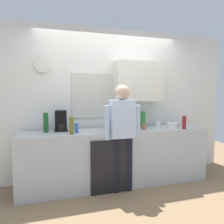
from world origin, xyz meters
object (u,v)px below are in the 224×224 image
(dish_soap, at_px, (76,128))
(cup_terracotta_mug, at_px, (144,127))
(coffee_maker, at_px, (61,122))
(bottle_clear_soda, at_px, (143,119))
(bottle_red_vinegar, at_px, (184,122))
(cup_blue_mug, at_px, (127,125))
(bottle_green_wine, at_px, (46,123))
(bottle_olive_oil, at_px, (72,126))
(cup_white_mug, at_px, (158,124))
(bottle_amber_beer, at_px, (128,123))
(mixing_bowl, at_px, (173,125))
(person_at_sink, at_px, (122,129))

(dish_soap, bearing_deg, cup_terracotta_mug, 0.17)
(coffee_maker, distance_m, bottle_clear_soda, 1.40)
(bottle_red_vinegar, xyz_separation_m, cup_blue_mug, (-0.89, 0.33, -0.06))
(bottle_green_wine, height_order, cup_blue_mug, bottle_green_wine)
(bottle_olive_oil, xyz_separation_m, cup_white_mug, (1.53, 0.24, -0.08))
(bottle_amber_beer, distance_m, cup_terracotta_mug, 0.31)
(bottle_olive_oil, relative_size, bottle_red_vinegar, 1.14)
(coffee_maker, xyz_separation_m, bottle_olive_oil, (0.13, -0.33, -0.02))
(bottle_green_wine, xyz_separation_m, bottle_red_vinegar, (2.20, -0.31, -0.04))
(bottle_amber_beer, relative_size, mixing_bowl, 1.05)
(bottle_clear_soda, xyz_separation_m, cup_blue_mug, (-0.31, -0.04, -0.09))
(coffee_maker, bearing_deg, bottle_red_vinegar, -11.37)
(coffee_maker, xyz_separation_m, cup_blue_mug, (1.09, -0.07, -0.10))
(bottle_red_vinegar, distance_m, cup_white_mug, 0.45)
(bottle_red_vinegar, distance_m, dish_soap, 1.77)
(bottle_olive_oil, relative_size, cup_blue_mug, 2.50)
(cup_white_mug, bearing_deg, cup_blue_mug, 178.01)
(bottle_clear_soda, relative_size, dish_soap, 1.56)
(bottle_amber_beer, distance_m, cup_white_mug, 0.68)
(coffee_maker, relative_size, cup_blue_mug, 3.30)
(bottle_olive_oil, distance_m, mixing_bowl, 1.79)
(bottle_clear_soda, height_order, dish_soap, bottle_clear_soda)
(cup_blue_mug, bearing_deg, mixing_bowl, -6.99)
(bottle_clear_soda, xyz_separation_m, bottle_olive_oil, (-1.27, -0.30, -0.02))
(cup_white_mug, bearing_deg, bottle_clear_soda, 167.02)
(cup_white_mug, bearing_deg, bottle_green_wine, -179.98)
(bottle_red_vinegar, relative_size, dish_soap, 1.22)
(bottle_green_wine, height_order, mixing_bowl, bottle_green_wine)
(coffee_maker, relative_size, bottle_clear_soda, 1.18)
(bottle_clear_soda, xyz_separation_m, dish_soap, (-1.19, -0.22, -0.06))
(bottle_clear_soda, relative_size, bottle_red_vinegar, 1.27)
(coffee_maker, xyz_separation_m, person_at_sink, (0.86, -0.46, -0.08))
(bottle_red_vinegar, distance_m, person_at_sink, 1.12)
(bottle_amber_beer, height_order, cup_white_mug, bottle_amber_beer)
(mixing_bowl, height_order, dish_soap, dish_soap)
(bottle_amber_beer, bearing_deg, person_at_sink, -130.30)
(bottle_amber_beer, xyz_separation_m, bottle_red_vinegar, (0.96, -0.11, -0.01))
(bottle_amber_beer, xyz_separation_m, cup_terracotta_mug, (0.30, 0.04, -0.07))
(cup_white_mug, relative_size, mixing_bowl, 0.43)
(bottle_olive_oil, height_order, cup_white_mug, bottle_olive_oil)
(bottle_clear_soda, height_order, bottle_olive_oil, bottle_clear_soda)
(bottle_green_wine, bearing_deg, cup_blue_mug, 0.89)
(bottle_green_wine, bearing_deg, bottle_red_vinegar, -8.01)
(bottle_clear_soda, xyz_separation_m, person_at_sink, (-0.54, -0.44, -0.08))
(bottle_amber_beer, bearing_deg, cup_terracotta_mug, 7.25)
(coffee_maker, relative_size, bottle_amber_beer, 1.43)
(bottle_red_vinegar, distance_m, mixing_bowl, 0.25)
(coffee_maker, relative_size, cup_terracotta_mug, 3.59)
(cup_terracotta_mug, bearing_deg, bottle_olive_oil, -175.83)
(bottle_amber_beer, height_order, cup_blue_mug, bottle_amber_beer)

